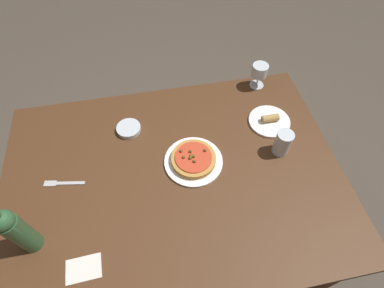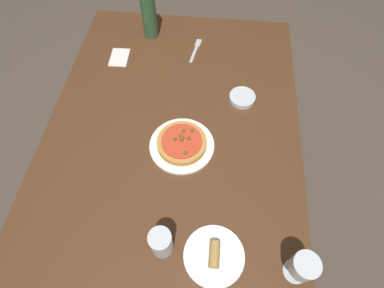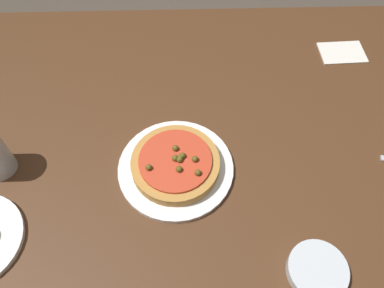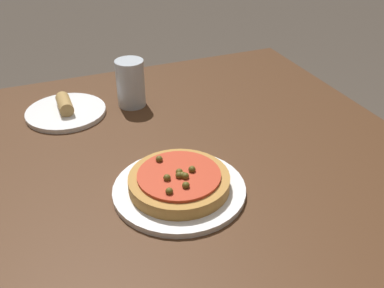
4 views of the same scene
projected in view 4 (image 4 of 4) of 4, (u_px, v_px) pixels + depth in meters
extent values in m
cube|color=#4C2D19|center=(224.00, 224.00, 0.82)|extent=(1.46, 1.05, 0.03)
cylinder|color=#4C2D19|center=(255.00, 152.00, 1.69)|extent=(0.06, 0.06, 0.69)
cylinder|color=white|center=(179.00, 190.00, 0.87)|extent=(0.26, 0.26, 0.01)
cylinder|color=#BC843D|center=(179.00, 182.00, 0.86)|extent=(0.20, 0.20, 0.03)
cylinder|color=red|center=(179.00, 175.00, 0.85)|extent=(0.16, 0.16, 0.01)
sphere|color=brown|center=(169.00, 191.00, 0.80)|extent=(0.01, 0.01, 0.01)
sphere|color=brown|center=(185.00, 176.00, 0.84)|extent=(0.01, 0.01, 0.01)
sphere|color=brown|center=(159.00, 159.00, 0.89)|extent=(0.01, 0.01, 0.01)
sphere|color=brown|center=(186.00, 185.00, 0.82)|extent=(0.01, 0.01, 0.01)
sphere|color=brown|center=(192.00, 169.00, 0.86)|extent=(0.01, 0.01, 0.01)
sphere|color=brown|center=(182.00, 175.00, 0.84)|extent=(0.01, 0.01, 0.01)
sphere|color=brown|center=(167.00, 178.00, 0.83)|extent=(0.01, 0.01, 0.01)
sphere|color=brown|center=(179.00, 172.00, 0.85)|extent=(0.01, 0.01, 0.01)
sphere|color=brown|center=(179.00, 175.00, 0.84)|extent=(0.01, 0.01, 0.01)
cylinder|color=silver|center=(131.00, 83.00, 1.16)|extent=(0.07, 0.07, 0.12)
cylinder|color=white|center=(66.00, 112.00, 1.14)|extent=(0.20, 0.20, 0.01)
cylinder|color=#B2894C|center=(65.00, 104.00, 1.13)|extent=(0.08, 0.03, 0.03)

